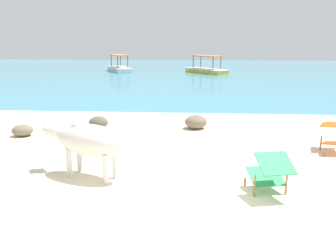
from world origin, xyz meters
name	(u,v)px	position (x,y,z in m)	size (l,w,h in m)	color
sand_beach	(189,211)	(0.00, 0.00, 0.02)	(18.00, 14.00, 0.04)	beige
water_surface	(193,74)	(0.00, 22.00, 0.00)	(60.00, 36.00, 0.03)	teal
cow	(89,141)	(-1.77, 1.15, 0.71)	(1.80, 1.02, 1.01)	beige
deck_chair_near	(270,171)	(1.25, 0.64, 0.42)	(0.68, 0.86, 0.68)	olive
deck_chair_far	(335,135)	(3.10, 2.97, 0.42)	(0.62, 0.83, 0.68)	olive
shore_rock_medium	(22,130)	(-4.27, 3.77, 0.19)	(0.52, 0.46, 0.30)	#6B5B4C
shore_rock_small	(98,122)	(-2.55, 4.67, 0.21)	(0.52, 0.43, 0.35)	brown
shore_rock_flat	(196,122)	(0.12, 4.88, 0.23)	(0.62, 0.57, 0.38)	#6B5B4C
boat_white	(119,68)	(-5.82, 23.40, 0.29)	(2.63, 3.81, 1.29)	white
boat_yellow	(206,69)	(0.98, 22.34, 0.29)	(3.28, 3.53, 1.29)	gold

